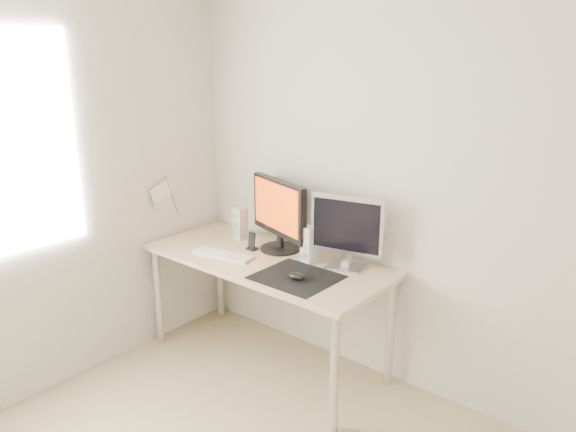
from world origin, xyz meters
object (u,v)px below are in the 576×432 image
Objects in this scene: main_monitor at (279,212)px; keyboard at (223,254)px; second_monitor at (347,229)px; speaker_right at (308,244)px; mouse at (296,276)px; desk at (266,270)px; speaker_left at (240,224)px; phone_dock at (252,244)px.

main_monitor is 1.24× the size of keyboard.
second_monitor reaches higher than speaker_right.
mouse is at bearing -38.34° from main_monitor.
desk is 2.97× the size of main_monitor.
second_monitor is 2.00× the size of speaker_left.
speaker_right is 1.90× the size of phone_dock.
mouse reaches higher than keyboard.
main_monitor reaches higher than speaker_right.
desk is 0.60m from second_monitor.
desk is at bearing -79.31° from main_monitor.
phone_dock is (0.06, 0.20, 0.03)m from keyboard.
desk is 0.33m from speaker_right.
speaker_right reaches higher than mouse.
speaker_right is at bearing 114.07° from mouse.
keyboard is (-0.20, -0.30, -0.25)m from main_monitor.
main_monitor is 0.31m from speaker_right.
main_monitor reaches higher than second_monitor.
second_monitor is 0.27m from speaker_right.
desk is at bearing -17.92° from phone_dock.
main_monitor is at bearing 0.95° from speaker_left.
speaker_left is 0.51× the size of keyboard.
main_monitor reaches higher than phone_dock.
mouse is at bearing -20.80° from phone_dock.
mouse is at bearing -0.61° from keyboard.
mouse is 0.94× the size of phone_dock.
keyboard is 0.21m from phone_dock.
speaker_left is at bearing -179.05° from main_monitor.
mouse is 0.07× the size of desk.
mouse reaches higher than desk.
speaker_left is 0.62m from speaker_right.
speaker_left is (-0.38, 0.16, 0.19)m from desk.
phone_dock is at bearing -170.75° from speaker_right.
second_monitor reaches higher than desk.
speaker_left reaches higher than desk.
phone_dock is (-0.64, -0.14, -0.21)m from second_monitor.
phone_dock is (-0.41, -0.07, -0.08)m from speaker_right.
mouse is at bearing -22.44° from speaker_left.
mouse is 0.49× the size of speaker_right.
keyboard is at bearing -149.20° from desk.
second_monitor is (0.11, 0.34, 0.22)m from mouse.
keyboard is (0.14, -0.30, -0.10)m from speaker_left.
keyboard is at bearing -124.00° from main_monitor.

